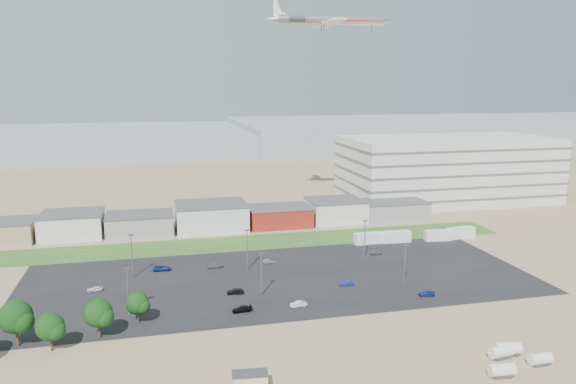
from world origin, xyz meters
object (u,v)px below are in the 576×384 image
object	(u,v)px
portable_shed	(250,381)
parked_car_5	(95,289)
parked_car_3	(242,309)
parked_car_9	(162,268)
parked_car_1	(347,283)
parked_car_6	(216,266)
parked_car_13	(298,304)
box_trailer_a	(368,238)
airliner	(331,20)
parked_car_11	(270,261)
storage_tank_nw	(501,352)
parked_car_4	(235,291)
parked_car_8	(376,253)
parked_car_2	(427,293)

from	to	relation	value
portable_shed	parked_car_5	world-z (taller)	portable_shed
parked_car_3	parked_car_9	xyz separation A→B (m)	(-15.36, 30.13, 0.04)
parked_car_5	parked_car_1	bearing A→B (deg)	77.41
portable_shed	parked_car_6	xyz separation A→B (m)	(1.32, 58.78, -0.79)
parked_car_13	box_trailer_a	bearing A→B (deg)	137.37
box_trailer_a	airliner	world-z (taller)	airliner
parked_car_3	parked_car_9	bearing A→B (deg)	-156.53
box_trailer_a	parked_car_11	distance (m)	33.56
box_trailer_a	parked_car_13	xyz separation A→B (m)	(-31.60, -40.86, -0.99)
storage_tank_nw	box_trailer_a	distance (m)	70.63
parked_car_4	parked_car_8	size ratio (longest dim) A/B	1.15
box_trailer_a	parked_car_4	xyz separation A→B (m)	(-43.36, -30.70, -0.96)
box_trailer_a	parked_car_13	bearing A→B (deg)	-130.14
parked_car_3	parked_car_9	distance (m)	33.82
parked_car_13	parked_car_3	bearing A→B (deg)	-95.45
parked_car_3	parked_car_6	xyz separation A→B (m)	(-2.13, 29.14, 0.00)
parked_car_9	airliner	bearing A→B (deg)	-41.89
box_trailer_a	parked_car_1	size ratio (longest dim) A/B	2.42
parked_car_3	parked_car_4	world-z (taller)	parked_car_4
parked_car_2	parked_car_5	size ratio (longest dim) A/B	1.08
parked_car_2	parked_car_9	xyz separation A→B (m)	(-55.93, 31.01, 0.02)
box_trailer_a	parked_car_3	bearing A→B (deg)	-139.25
parked_car_1	parked_car_6	world-z (taller)	parked_car_6
parked_car_13	parked_car_6	bearing A→B (deg)	-159.40
parked_car_8	parked_car_9	distance (m)	56.89
portable_shed	storage_tank_nw	bearing A→B (deg)	5.80
parked_car_5	parked_car_13	distance (m)	46.22
parked_car_11	parked_car_13	world-z (taller)	parked_car_13
parked_car_3	parked_car_9	world-z (taller)	parked_car_9
parked_car_2	parked_car_9	bearing A→B (deg)	-111.24
parked_car_4	parked_car_11	bearing A→B (deg)	152.74
parked_car_11	parked_car_9	bearing A→B (deg)	88.03
parked_car_4	parked_car_5	bearing A→B (deg)	-102.88
parked_car_9	portable_shed	bearing A→B (deg)	-164.44
parked_car_4	parked_car_5	size ratio (longest dim) A/B	1.12
portable_shed	box_trailer_a	size ratio (longest dim) A/B	0.65
parked_car_1	parked_car_2	xyz separation A→B (m)	(14.84, -10.21, 0.03)
parked_car_3	parked_car_6	distance (m)	29.22
storage_tank_nw	parked_car_11	distance (m)	65.30
airliner	parked_car_13	xyz separation A→B (m)	(-35.37, -90.27, -67.17)
parked_car_13	portable_shed	bearing A→B (deg)	-32.29
portable_shed	parked_car_9	size ratio (longest dim) A/B	1.21
storage_tank_nw	parked_car_5	bearing A→B (deg)	144.83
parked_car_1	parked_car_3	world-z (taller)	parked_car_3
portable_shed	parked_car_8	bearing A→B (deg)	58.98
storage_tank_nw	parked_car_8	distance (m)	59.92
parked_car_9	parked_car_11	xyz separation A→B (m)	(27.19, -0.65, -0.08)
parked_car_5	parked_car_6	bearing A→B (deg)	106.97
storage_tank_nw	parked_car_4	xyz separation A→B (m)	(-39.21, 39.81, -0.59)
parked_car_6	parked_car_11	size ratio (longest dim) A/B	1.21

